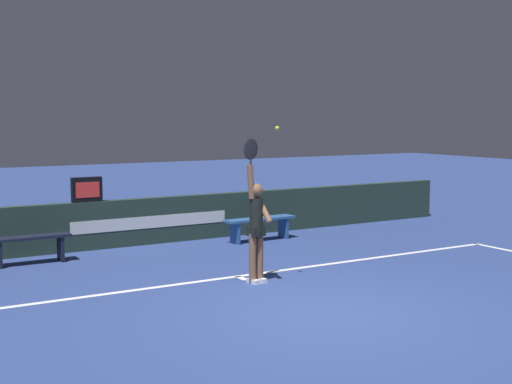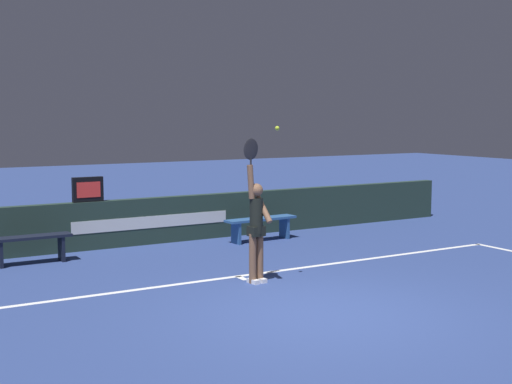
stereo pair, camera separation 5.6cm
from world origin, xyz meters
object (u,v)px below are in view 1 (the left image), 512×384
Objects in this scene: speed_display at (87,190)px; tennis_player at (256,224)px; tennis_ball at (277,128)px; courtside_bench_far at (260,223)px; courtside_bench_near at (30,243)px.

tennis_player is at bearing -69.64° from speed_display.
courtside_bench_far is at bearing 62.99° from tennis_ball.
courtside_bench_near is at bearing 130.53° from tennis_player.
courtside_bench_far is (1.98, 3.19, -0.58)m from tennis_player.
speed_display is 0.37× the size of courtside_bench_far.
tennis_ball reaches higher than courtside_bench_far.
speed_display is at bearing 110.36° from tennis_player.
courtside_bench_far is (4.81, -0.11, -0.00)m from courtside_bench_near.
speed_display is at bearing 165.66° from courtside_bench_far.
tennis_player is at bearing -121.85° from courtside_bench_far.
tennis_ball is (1.71, -4.41, 1.27)m from speed_display.
tennis_player is 1.41× the size of courtside_bench_far.
courtside_bench_near is (-3.01, 3.63, -2.11)m from tennis_ball.
tennis_ball is at bearing -117.01° from courtside_bench_far.
speed_display is 8.85× the size of tennis_ball.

